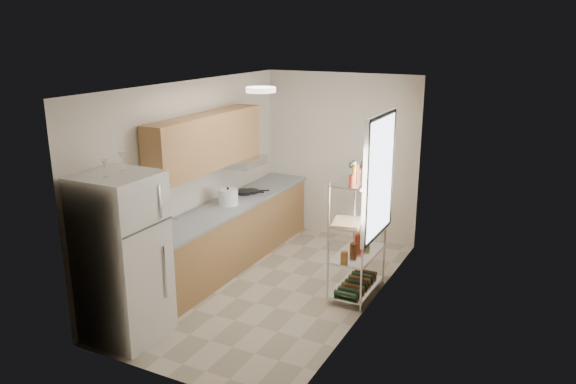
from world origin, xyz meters
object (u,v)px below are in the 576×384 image
(refrigerator, at_px, (123,258))
(espresso_machine, at_px, (370,203))
(rice_cooker, at_px, (228,197))
(frying_pan_large, at_px, (244,192))
(cutting_board, at_px, (347,222))

(refrigerator, xyz_separation_m, espresso_machine, (1.95, 2.23, 0.26))
(rice_cooker, height_order, frying_pan_large, rice_cooker)
(refrigerator, distance_m, cutting_board, 2.57)
(refrigerator, relative_size, cutting_board, 4.46)
(refrigerator, bearing_deg, espresso_machine, 48.88)
(rice_cooker, relative_size, espresso_machine, 0.86)
(frying_pan_large, relative_size, cutting_board, 0.64)
(frying_pan_large, xyz_separation_m, espresso_machine, (2.07, -0.44, 0.24))
(refrigerator, xyz_separation_m, cutting_board, (1.81, 1.82, 0.11))
(refrigerator, xyz_separation_m, frying_pan_large, (-0.12, 2.67, 0.01))
(espresso_machine, bearing_deg, refrigerator, -148.63)
(refrigerator, bearing_deg, rice_cooker, 90.99)
(espresso_machine, bearing_deg, cutting_board, -126.12)
(refrigerator, distance_m, espresso_machine, 2.97)
(frying_pan_large, distance_m, cutting_board, 2.12)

